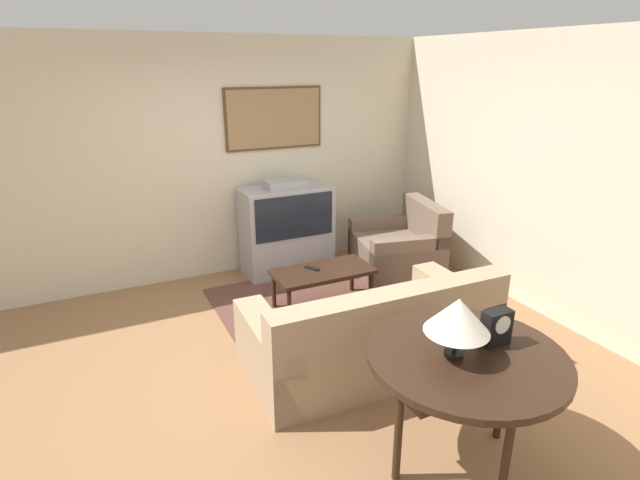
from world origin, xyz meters
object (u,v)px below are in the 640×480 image
at_px(armchair, 399,251).
at_px(coffee_table, 323,274).
at_px(mantel_clock, 496,327).
at_px(couch, 371,335).
at_px(console_table, 466,363).
at_px(table_lamp, 458,316).
at_px(tv, 287,229).

bearing_deg(armchair, coffee_table, -60.00).
bearing_deg(mantel_clock, couch, 97.22).
distance_m(armchair, console_table, 3.04).
relative_size(armchair, table_lamp, 3.02).
distance_m(coffee_table, table_lamp, 2.39).
distance_m(armchair, mantel_clock, 2.96).
xyz_separation_m(console_table, table_lamp, (-0.09, 0.01, 0.33)).
height_order(couch, console_table, couch).
distance_m(couch, armchair, 1.99).
height_order(couch, coffee_table, couch).
distance_m(couch, mantel_clock, 1.31).
distance_m(console_table, table_lamp, 0.34).
bearing_deg(armchair, couch, -28.55).
bearing_deg(tv, mantel_clock, -89.98).
relative_size(coffee_table, table_lamp, 2.71).
bearing_deg(couch, console_table, 87.72).
relative_size(couch, mantel_clock, 9.18).
height_order(armchair, coffee_table, armchair).
bearing_deg(console_table, tv, 86.27).
distance_m(tv, couch, 2.20).
height_order(console_table, table_lamp, table_lamp).
bearing_deg(mantel_clock, armchair, 66.51).
distance_m(couch, console_table, 1.25).
xyz_separation_m(coffee_table, console_table, (-0.18, -2.29, 0.36)).
xyz_separation_m(console_table, mantel_clock, (0.22, 0.01, 0.18)).
bearing_deg(table_lamp, armchair, 61.16).
distance_m(tv, table_lamp, 3.38).
relative_size(couch, table_lamp, 5.40).
bearing_deg(couch, mantel_clock, 98.55).
xyz_separation_m(coffee_table, mantel_clock, (0.04, -2.27, 0.54)).
xyz_separation_m(table_lamp, mantel_clock, (0.31, -0.00, -0.15)).
distance_m(tv, coffee_table, 1.07).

